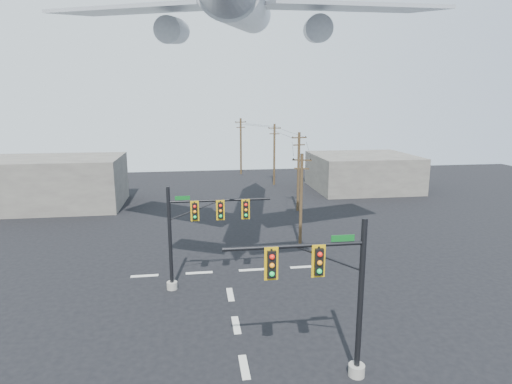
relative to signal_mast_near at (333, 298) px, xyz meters
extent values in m
plane|color=black|center=(-3.83, 1.44, -4.07)|extent=(120.00, 120.00, 0.00)
cube|color=beige|center=(-3.83, 1.44, -4.06)|extent=(0.40, 2.00, 0.01)
cube|color=beige|center=(-3.83, 5.44, -4.06)|extent=(0.40, 2.00, 0.01)
cube|color=beige|center=(-3.83, 9.44, -4.06)|extent=(0.40, 2.00, 0.01)
cube|color=beige|center=(-9.83, 13.44, -4.06)|extent=(2.00, 0.40, 0.01)
cube|color=beige|center=(-5.83, 13.44, -4.06)|extent=(2.00, 0.40, 0.01)
cube|color=beige|center=(-1.83, 13.44, -4.06)|extent=(2.00, 0.40, 0.01)
cube|color=beige|center=(2.17, 13.44, -4.06)|extent=(2.00, 0.40, 0.01)
cylinder|color=gray|center=(1.32, 0.05, -3.80)|extent=(0.77, 0.77, 0.55)
cylinder|color=black|center=(1.32, 0.05, -0.24)|extent=(0.26, 0.26, 7.66)
cylinder|color=black|center=(-1.79, 0.05, 2.50)|extent=(6.22, 0.18, 0.18)
cylinder|color=black|center=(-0.24, 0.05, 1.84)|extent=(3.37, 0.09, 0.09)
cube|color=black|center=(-0.75, -0.11, 1.81)|extent=(0.37, 0.33, 1.20)
cube|color=#C3930B|center=(-0.75, -0.09, 1.81)|extent=(0.60, 0.04, 1.48)
sphere|color=red|center=(-0.75, -0.30, 2.19)|extent=(0.22, 0.22, 0.22)
sphere|color=orange|center=(-0.75, -0.30, 1.81)|extent=(0.22, 0.22, 0.22)
sphere|color=#0BBF47|center=(-0.75, -0.30, 1.42)|extent=(0.22, 0.22, 0.22)
cube|color=black|center=(-2.83, -0.11, 1.81)|extent=(0.37, 0.33, 1.20)
cube|color=#C3930B|center=(-2.83, -0.09, 1.81)|extent=(0.60, 0.04, 1.48)
sphere|color=red|center=(-2.83, -0.30, 2.19)|extent=(0.22, 0.22, 0.22)
sphere|color=orange|center=(-2.83, -0.30, 1.81)|extent=(0.22, 0.22, 0.22)
sphere|color=#0BBF47|center=(-2.83, -0.30, 1.42)|extent=(0.22, 0.22, 0.22)
cube|color=#0B5118|center=(0.33, -0.01, 2.77)|extent=(1.04, 0.04, 0.28)
cylinder|color=gray|center=(-7.71, 10.89, -3.81)|extent=(0.72, 0.72, 0.51)
cylinder|color=black|center=(-7.71, 10.89, -0.49)|extent=(0.25, 0.25, 7.17)
cylinder|color=black|center=(-4.31, 10.89, 2.07)|extent=(6.79, 0.16, 0.16)
cylinder|color=black|center=(-6.01, 10.89, 1.46)|extent=(3.61, 0.08, 0.08)
cube|color=black|center=(-6.01, 10.74, 1.43)|extent=(0.35, 0.31, 1.13)
cube|color=#C3930B|center=(-6.01, 10.76, 1.43)|extent=(0.56, 0.04, 1.38)
sphere|color=red|center=(-6.01, 10.57, 1.79)|extent=(0.20, 0.20, 0.20)
sphere|color=orange|center=(-6.01, 10.57, 1.43)|extent=(0.20, 0.20, 0.20)
sphere|color=#0BBF47|center=(-6.01, 10.57, 1.07)|extent=(0.20, 0.20, 0.20)
cube|color=black|center=(-4.31, 10.74, 1.43)|extent=(0.35, 0.31, 1.13)
cube|color=#C3930B|center=(-4.31, 10.76, 1.43)|extent=(0.56, 0.04, 1.38)
sphere|color=red|center=(-4.31, 10.57, 1.79)|extent=(0.20, 0.20, 0.20)
sphere|color=orange|center=(-4.31, 10.57, 1.43)|extent=(0.20, 0.20, 0.20)
sphere|color=#0BBF47|center=(-4.31, 10.57, 1.07)|extent=(0.20, 0.20, 0.20)
cube|color=black|center=(-2.62, 10.74, 1.43)|extent=(0.35, 0.31, 1.13)
cube|color=#C3930B|center=(-2.62, 10.76, 1.43)|extent=(0.56, 0.04, 1.38)
sphere|color=red|center=(-2.62, 10.57, 1.79)|extent=(0.20, 0.20, 0.20)
sphere|color=orange|center=(-2.62, 10.57, 1.43)|extent=(0.20, 0.20, 0.20)
sphere|color=#0BBF47|center=(-2.62, 10.57, 1.07)|extent=(0.20, 0.20, 0.20)
cube|color=#0B5118|center=(-6.79, 10.83, 2.33)|extent=(0.97, 0.04, 0.27)
cylinder|color=#46341E|center=(3.13, 18.25, 0.05)|extent=(0.28, 0.28, 8.25)
cube|color=#46341E|center=(3.13, 18.25, 3.63)|extent=(1.58, 0.68, 0.11)
cube|color=#46341E|center=(3.13, 18.25, 2.90)|extent=(1.24, 0.55, 0.11)
cylinder|color=black|center=(2.45, 18.50, 3.72)|extent=(0.09, 0.09, 0.11)
cylinder|color=black|center=(3.13, 18.25, 3.72)|extent=(0.09, 0.09, 0.11)
cylinder|color=black|center=(3.82, 17.99, 3.72)|extent=(0.09, 0.09, 0.11)
cylinder|color=#46341E|center=(5.91, 30.51, 0.51)|extent=(0.31, 0.31, 9.15)
cube|color=#46341E|center=(5.91, 30.51, 4.46)|extent=(1.84, 0.51, 0.12)
cube|color=#46341E|center=(5.91, 30.51, 3.64)|extent=(1.43, 0.42, 0.12)
cylinder|color=black|center=(5.10, 30.34, 4.57)|extent=(0.10, 0.10, 0.12)
cylinder|color=black|center=(5.91, 30.51, 4.57)|extent=(0.10, 0.10, 0.12)
cylinder|color=black|center=(6.71, 30.69, 4.57)|extent=(0.10, 0.10, 0.12)
cylinder|color=#46341E|center=(6.04, 46.35, 0.55)|extent=(0.32, 0.32, 9.25)
cube|color=#46341E|center=(6.04, 46.35, 4.55)|extent=(1.88, 0.49, 0.13)
cube|color=#46341E|center=(6.04, 46.35, 3.71)|extent=(1.47, 0.41, 0.13)
cylinder|color=black|center=(5.22, 46.51, 4.65)|extent=(0.11, 0.11, 0.13)
cylinder|color=black|center=(6.04, 46.35, 4.65)|extent=(0.11, 0.11, 0.13)
cylinder|color=black|center=(6.87, 46.19, 4.65)|extent=(0.11, 0.11, 0.13)
cylinder|color=#46341E|center=(2.10, 56.74, 0.78)|extent=(0.33, 0.33, 9.69)
cube|color=#46341E|center=(2.10, 56.74, 4.95)|extent=(1.98, 0.61, 0.13)
cube|color=#46341E|center=(2.10, 56.74, 4.06)|extent=(1.55, 0.50, 0.13)
cylinder|color=black|center=(1.23, 56.53, 5.06)|extent=(0.11, 0.11, 0.13)
cylinder|color=black|center=(2.10, 56.74, 5.06)|extent=(0.11, 0.11, 0.13)
cylinder|color=black|center=(2.96, 56.96, 5.06)|extent=(0.11, 0.11, 0.13)
cylinder|color=black|center=(3.74, 24.38, 4.00)|extent=(2.72, 12.27, 0.03)
cylinder|color=black|center=(5.14, 38.43, 4.45)|extent=(0.15, 15.83, 0.03)
cylinder|color=black|center=(3.20, 51.55, 4.70)|extent=(4.02, 10.40, 0.03)
cylinder|color=black|center=(5.30, 24.38, 4.00)|extent=(2.90, 12.27, 0.03)
cylinder|color=black|center=(6.81, 38.43, 4.45)|extent=(0.18, 15.83, 0.03)
cylinder|color=black|center=(4.94, 51.55, 4.70)|extent=(3.92, 10.40, 0.03)
cylinder|color=#AEB4BB|center=(-2.00, 15.90, 15.36)|extent=(7.51, 21.74, 5.89)
cone|color=#AEB4BB|center=(0.52, 28.54, 16.91)|extent=(4.30, 5.65, 3.91)
cube|color=#AEB4BB|center=(-9.67, 15.97, 14.87)|extent=(13.85, 11.92, 0.83)
cube|color=#AEB4BB|center=(5.11, 13.02, 14.87)|extent=(14.43, 7.86, 0.83)
cylinder|color=#AEB4BB|center=(-7.24, 16.55, 13.61)|extent=(2.56, 3.88, 2.29)
cylinder|color=#AEB4BB|center=(3.10, 14.49, 13.61)|extent=(2.56, 3.88, 2.29)
cube|color=slate|center=(-23.83, 36.44, -1.07)|extent=(18.00, 10.00, 6.00)
cube|color=slate|center=(18.17, 41.44, -1.57)|extent=(14.00, 12.00, 5.00)
camera|label=1|loc=(-5.92, -16.94, 8.61)|focal=30.00mm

